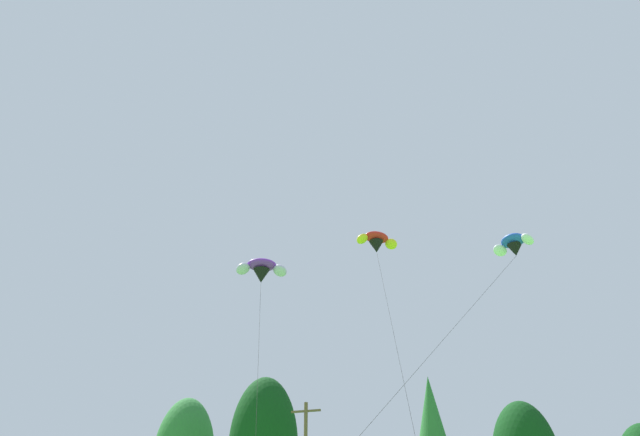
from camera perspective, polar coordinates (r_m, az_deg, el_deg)
parafoil_kite_high_purple at (r=35.33m, az=-5.59°, el=-4.96°), size 6.71×11.58×15.24m
parafoil_kite_mid_red_yellow at (r=36.79m, az=5.42°, el=-2.30°), size 5.50×12.51×17.82m
parafoil_kite_far_blue_white at (r=34.42m, az=17.97°, el=-2.48°), size 10.26×13.49×15.47m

